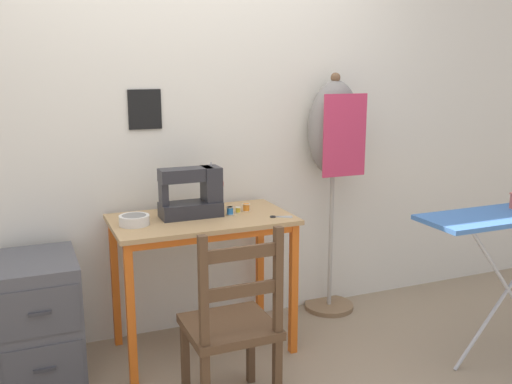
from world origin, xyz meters
TOP-DOWN VIEW (x-y plane):
  - ground_plane at (0.00, 0.00)m, footprint 14.00×14.00m
  - wall_back at (-0.00, 0.62)m, footprint 10.00×0.06m
  - sewing_table at (0.00, 0.26)m, footprint 0.97×0.55m
  - sewing_machine at (-0.03, 0.31)m, footprint 0.35×0.16m
  - fabric_bowl at (-0.37, 0.26)m, footprint 0.16×0.16m
  - scissors at (0.38, 0.12)m, footprint 0.12×0.08m
  - thread_spool_near_machine at (0.16, 0.27)m, footprint 0.04×0.04m
  - thread_spool_mid_table at (0.22, 0.29)m, footprint 0.03×0.03m
  - thread_spool_far_edge at (0.27, 0.31)m, footprint 0.04×0.04m
  - wooden_chair at (-0.06, -0.35)m, footprint 0.40×0.38m
  - filing_cabinet at (-0.86, 0.28)m, footprint 0.39×0.52m
  - dress_form at (0.93, 0.48)m, footprint 0.34×0.32m

SIDE VIEW (x-z plane):
  - ground_plane at x=0.00m, z-range 0.00..0.00m
  - filing_cabinet at x=-0.86m, z-range 0.00..0.64m
  - wooden_chair at x=-0.06m, z-range -0.03..0.87m
  - sewing_table at x=0.00m, z-range 0.28..1.05m
  - scissors at x=0.38m, z-range 0.77..0.78m
  - thread_spool_mid_table at x=0.22m, z-range 0.77..0.80m
  - thread_spool_far_edge at x=0.27m, z-range 0.77..0.81m
  - thread_spool_near_machine at x=0.16m, z-range 0.77..0.82m
  - fabric_bowl at x=-0.37m, z-range 0.77..0.83m
  - sewing_machine at x=-0.03m, z-range 0.75..1.05m
  - dress_form at x=0.93m, z-range 0.35..1.89m
  - wall_back at x=0.00m, z-range 0.00..2.55m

